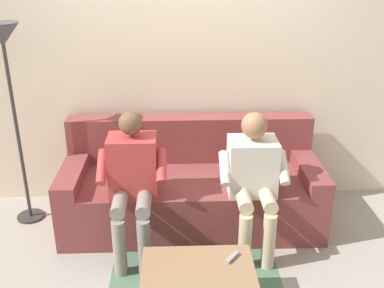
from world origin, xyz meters
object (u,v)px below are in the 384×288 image
(remote_gray, at_px, (232,257))
(person_left_seated, at_px, (253,174))
(couch, at_px, (191,188))
(person_right_seated, at_px, (133,176))
(floor_lamp, at_px, (5,57))

(remote_gray, bearing_deg, person_left_seated, 18.54)
(couch, xyz_separation_m, person_right_seated, (0.46, 0.43, 0.34))
(person_left_seated, relative_size, remote_gray, 8.76)
(person_left_seated, relative_size, person_right_seated, 0.98)
(remote_gray, bearing_deg, floor_lamp, 93.41)
(person_right_seated, bearing_deg, remote_gray, 136.63)
(person_left_seated, distance_m, person_right_seated, 0.93)
(couch, relative_size, person_right_seated, 1.91)
(remote_gray, distance_m, floor_lamp, 2.32)
(couch, height_order, floor_lamp, floor_lamp)
(person_right_seated, distance_m, floor_lamp, 1.38)
(floor_lamp, bearing_deg, person_left_seated, 166.01)
(person_left_seated, height_order, person_right_seated, person_right_seated)
(person_left_seated, bearing_deg, remote_gray, 70.75)
(floor_lamp, bearing_deg, person_right_seated, 153.28)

